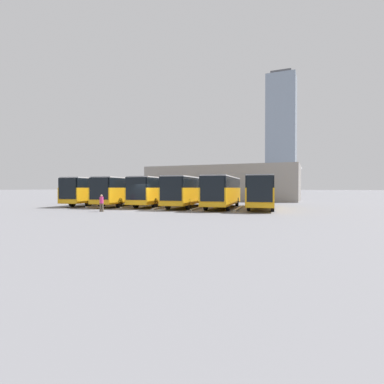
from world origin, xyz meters
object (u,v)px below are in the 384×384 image
object	(u,v)px
bus_1	(223,191)
pedestrian	(102,203)
bus_3	(158,190)
bus_5	(98,190)
bus_0	(262,191)
bus_2	(188,190)
bus_4	(126,190)

from	to	relation	value
bus_1	pedestrian	size ratio (longest dim) A/B	7.81
bus_3	bus_5	world-z (taller)	same
bus_0	bus_1	bearing A→B (deg)	0.76
bus_2	bus_3	bearing A→B (deg)	-12.14
bus_2	bus_5	bearing A→B (deg)	-5.09
bus_0	pedestrian	world-z (taller)	bus_0
bus_3	bus_4	distance (m)	4.04
bus_0	bus_1	world-z (taller)	same
bus_5	pedestrian	distance (m)	11.11
bus_1	bus_3	bearing A→B (deg)	-9.34
bus_3	pedestrian	distance (m)	9.21
bus_5	pedestrian	bearing A→B (deg)	123.91
bus_2	bus_5	world-z (taller)	same
bus_1	pedestrian	bearing A→B (deg)	38.20
bus_5	pedestrian	world-z (taller)	bus_5
bus_4	pedestrian	world-z (taller)	bus_4
bus_3	bus_5	bearing A→B (deg)	-1.58
bus_1	pedestrian	xyz separation A→B (m)	(8.69, 8.85, -1.02)
bus_5	bus_1	bearing A→B (deg)	174.55
bus_3	pedestrian	size ratio (longest dim) A/B	7.81
bus_0	bus_2	world-z (taller)	same
bus_0	bus_4	size ratio (longest dim) A/B	1.00
bus_2	bus_3	xyz separation A→B (m)	(4.00, -0.34, 0.00)
bus_4	bus_3	bearing A→B (deg)	-178.46
bus_1	bus_3	size ratio (longest dim) A/B	1.00
bus_5	pedestrian	size ratio (longest dim) A/B	7.81
bus_2	bus_1	bearing A→B (deg)	173.48
bus_0	pedestrian	xyz separation A→B (m)	(12.68, 9.41, -1.02)
bus_1	bus_4	size ratio (longest dim) A/B	1.00
bus_3	pedestrian	bearing A→B (deg)	78.32
bus_2	bus_4	bearing A→B (deg)	-5.27
bus_0	bus_5	distance (m)	20.01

